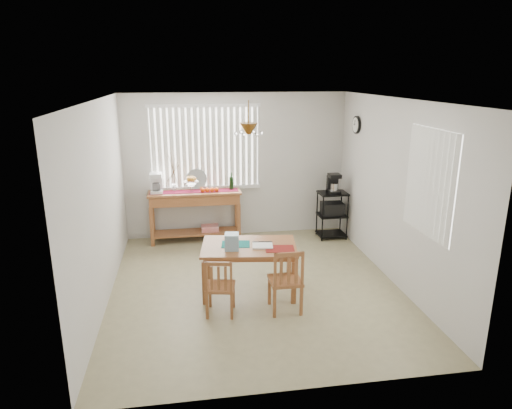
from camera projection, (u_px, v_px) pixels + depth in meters
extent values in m
cube|color=tan|center=(255.00, 286.00, 6.50)|extent=(4.00, 4.50, 0.01)
cube|color=silver|center=(236.00, 165.00, 8.32)|extent=(4.00, 0.10, 2.60)
cube|color=silver|center=(296.00, 267.00, 3.95)|extent=(4.00, 0.10, 2.60)
cube|color=silver|center=(97.00, 205.00, 5.83)|extent=(0.10, 4.50, 2.60)
cube|color=silver|center=(398.00, 192.00, 6.44)|extent=(0.10, 4.50, 2.60)
cube|color=white|center=(255.00, 95.00, 5.76)|extent=(4.00, 4.50, 0.10)
cube|color=white|center=(205.00, 147.00, 8.09)|extent=(1.90, 0.01, 1.40)
cube|color=white|center=(153.00, 149.00, 7.94)|extent=(0.07, 0.03, 1.40)
cube|color=white|center=(160.00, 149.00, 7.96)|extent=(0.07, 0.03, 1.40)
cube|color=white|center=(166.00, 148.00, 7.97)|extent=(0.07, 0.03, 1.40)
cube|color=white|center=(172.00, 148.00, 7.99)|extent=(0.07, 0.03, 1.40)
cube|color=white|center=(178.00, 148.00, 8.00)|extent=(0.07, 0.03, 1.40)
cube|color=white|center=(184.00, 148.00, 8.02)|extent=(0.07, 0.03, 1.40)
cube|color=white|center=(190.00, 148.00, 8.04)|extent=(0.07, 0.03, 1.40)
cube|color=white|center=(196.00, 148.00, 8.05)|extent=(0.07, 0.03, 1.40)
cube|color=white|center=(202.00, 148.00, 8.07)|extent=(0.07, 0.03, 1.40)
cube|color=white|center=(208.00, 147.00, 8.08)|extent=(0.07, 0.03, 1.40)
cube|color=white|center=(214.00, 147.00, 8.10)|extent=(0.07, 0.03, 1.40)
cube|color=white|center=(220.00, 147.00, 8.12)|extent=(0.07, 0.03, 1.40)
cube|color=white|center=(226.00, 147.00, 8.13)|extent=(0.07, 0.03, 1.40)
cube|color=white|center=(232.00, 147.00, 8.15)|extent=(0.07, 0.03, 1.40)
cube|color=white|center=(238.00, 147.00, 8.16)|extent=(0.07, 0.03, 1.40)
cube|color=white|center=(243.00, 147.00, 8.18)|extent=(0.07, 0.03, 1.40)
cube|color=white|center=(249.00, 146.00, 8.19)|extent=(0.07, 0.03, 1.40)
cube|color=white|center=(255.00, 146.00, 8.21)|extent=(0.07, 0.03, 1.40)
cube|color=white|center=(206.00, 188.00, 8.26)|extent=(1.98, 0.06, 0.06)
cube|color=white|center=(204.00, 106.00, 7.86)|extent=(1.98, 0.06, 0.06)
cube|color=white|center=(430.00, 183.00, 5.48)|extent=(0.01, 1.10, 1.30)
cube|color=white|center=(453.00, 193.00, 5.01)|extent=(0.03, 0.07, 1.30)
cube|color=white|center=(447.00, 191.00, 5.11)|extent=(0.03, 0.07, 1.30)
cube|color=white|center=(442.00, 188.00, 5.22)|extent=(0.03, 0.07, 1.30)
cube|color=white|center=(437.00, 186.00, 5.32)|extent=(0.03, 0.07, 1.30)
cube|color=white|center=(432.00, 184.00, 5.43)|extent=(0.03, 0.07, 1.30)
cube|color=white|center=(427.00, 182.00, 5.53)|extent=(0.03, 0.07, 1.30)
cube|color=white|center=(422.00, 180.00, 5.64)|extent=(0.03, 0.07, 1.30)
cube|color=white|center=(418.00, 178.00, 5.74)|extent=(0.03, 0.07, 1.30)
cube|color=white|center=(414.00, 176.00, 5.84)|extent=(0.03, 0.07, 1.30)
cube|color=white|center=(410.00, 174.00, 5.95)|extent=(0.03, 0.07, 1.30)
cylinder|color=black|center=(357.00, 125.00, 7.68)|extent=(0.04, 0.30, 0.30)
cylinder|color=white|center=(355.00, 125.00, 7.68)|extent=(0.01, 0.25, 0.25)
cylinder|color=brown|center=(248.00, 114.00, 5.67)|extent=(0.01, 0.01, 0.34)
cone|color=brown|center=(248.00, 129.00, 5.72)|extent=(0.24, 0.24, 0.14)
sphere|color=white|center=(261.00, 133.00, 5.76)|extent=(0.05, 0.05, 0.05)
sphere|color=white|center=(253.00, 132.00, 5.88)|extent=(0.05, 0.05, 0.05)
sphere|color=white|center=(241.00, 132.00, 5.86)|extent=(0.05, 0.05, 0.05)
sphere|color=white|center=(236.00, 134.00, 5.72)|extent=(0.05, 0.05, 0.05)
sphere|color=white|center=(244.00, 135.00, 5.60)|extent=(0.05, 0.05, 0.05)
sphere|color=white|center=(256.00, 135.00, 5.62)|extent=(0.05, 0.05, 0.05)
cube|color=#9A5D34|center=(195.00, 193.00, 8.03)|extent=(1.62, 0.46, 0.04)
cube|color=#A56236|center=(195.00, 199.00, 8.06)|extent=(1.56, 0.42, 0.16)
cube|color=#9A5D34|center=(152.00, 227.00, 7.90)|extent=(0.06, 0.06, 0.70)
cube|color=#9A5D34|center=(239.00, 223.00, 8.13)|extent=(0.06, 0.06, 0.70)
cube|color=#9A5D34|center=(153.00, 221.00, 8.24)|extent=(0.06, 0.06, 0.70)
cube|color=#9A5D34|center=(237.00, 217.00, 8.46)|extent=(0.06, 0.06, 0.70)
cube|color=#9A5D34|center=(196.00, 232.00, 8.24)|extent=(1.50, 0.40, 0.03)
cube|color=red|center=(210.00, 228.00, 8.26)|extent=(0.30, 0.22, 0.10)
cube|color=maroon|center=(194.00, 191.00, 8.03)|extent=(1.54, 0.25, 0.01)
cube|color=white|center=(157.00, 192.00, 7.92)|extent=(0.20, 0.24, 0.05)
cube|color=white|center=(157.00, 183.00, 7.96)|extent=(0.20, 0.08, 0.30)
cube|color=white|center=(156.00, 175.00, 7.82)|extent=(0.20, 0.22, 0.07)
cylinder|color=white|center=(156.00, 187.00, 7.87)|extent=(0.13, 0.13, 0.13)
cylinder|color=white|center=(191.00, 189.00, 7.99)|extent=(0.05, 0.05, 0.10)
cone|color=white|center=(191.00, 184.00, 7.96)|extent=(0.26, 0.26, 0.09)
sphere|color=#AD4117|center=(194.00, 179.00, 7.94)|extent=(0.08, 0.08, 0.08)
sphere|color=#AD4117|center=(192.00, 178.00, 7.98)|extent=(0.08, 0.08, 0.08)
sphere|color=#AD4117|center=(189.00, 179.00, 7.96)|extent=(0.08, 0.08, 0.08)
sphere|color=#AD4117|center=(189.00, 179.00, 7.90)|extent=(0.08, 0.08, 0.08)
sphere|color=#AD4117|center=(192.00, 180.00, 7.89)|extent=(0.08, 0.08, 0.08)
sphere|color=#E6460C|center=(203.00, 190.00, 7.96)|extent=(0.08, 0.08, 0.08)
sphere|color=#E6460C|center=(207.00, 190.00, 7.97)|extent=(0.08, 0.08, 0.08)
sphere|color=#E6460C|center=(212.00, 190.00, 7.98)|extent=(0.08, 0.08, 0.08)
sphere|color=#E6460C|center=(217.00, 190.00, 8.00)|extent=(0.08, 0.08, 0.08)
cylinder|color=silver|center=(197.00, 179.00, 8.16)|extent=(0.37, 0.09, 0.36)
cylinder|color=white|center=(174.00, 188.00, 8.00)|extent=(0.08, 0.08, 0.14)
cylinder|color=#4C3823|center=(173.00, 171.00, 7.92)|extent=(0.09, 0.04, 0.45)
cylinder|color=#4C3823|center=(173.00, 170.00, 7.91)|extent=(0.14, 0.06, 0.49)
cylinder|color=#4C3823|center=(173.00, 172.00, 7.93)|extent=(0.18, 0.08, 0.37)
cylinder|color=#4C3823|center=(173.00, 168.00, 7.90)|extent=(0.06, 0.03, 0.56)
cylinder|color=#4C3823|center=(173.00, 173.00, 7.93)|extent=(0.22, 0.10, 0.31)
cylinder|color=black|center=(231.00, 183.00, 8.14)|extent=(0.08, 0.08, 0.23)
cylinder|color=black|center=(231.00, 174.00, 8.10)|extent=(0.03, 0.03, 0.08)
cylinder|color=black|center=(323.00, 219.00, 8.12)|extent=(0.02, 0.02, 0.85)
cylinder|color=black|center=(347.00, 217.00, 8.19)|extent=(0.02, 0.02, 0.85)
cylinder|color=black|center=(317.00, 213.00, 8.46)|extent=(0.02, 0.02, 0.85)
cylinder|color=black|center=(341.00, 212.00, 8.53)|extent=(0.02, 0.02, 0.85)
cube|color=black|center=(333.00, 193.00, 8.21)|extent=(0.50, 0.40, 0.03)
cube|color=black|center=(332.00, 215.00, 8.33)|extent=(0.50, 0.40, 0.03)
cube|color=black|center=(331.00, 234.00, 8.43)|extent=(0.50, 0.40, 0.03)
cube|color=black|center=(332.00, 209.00, 8.29)|extent=(0.38, 0.30, 0.22)
cube|color=black|center=(333.00, 191.00, 8.18)|extent=(0.20, 0.24, 0.05)
cube|color=black|center=(332.00, 184.00, 8.22)|extent=(0.20, 0.08, 0.30)
cube|color=black|center=(334.00, 176.00, 8.10)|extent=(0.20, 0.22, 0.07)
cylinder|color=silver|center=(334.00, 187.00, 8.15)|extent=(0.13, 0.13, 0.13)
cube|color=#9A5D34|center=(249.00, 247.00, 6.17)|extent=(1.37, 0.98, 0.04)
cube|color=#A56236|center=(249.00, 250.00, 6.18)|extent=(1.26, 0.88, 0.05)
cube|color=#9A5D34|center=(205.00, 283.00, 5.92)|extent=(0.07, 0.07, 0.59)
cube|color=#9A5D34|center=(294.00, 283.00, 5.94)|extent=(0.07, 0.07, 0.59)
cube|color=#9A5D34|center=(209.00, 262.00, 6.60)|extent=(0.07, 0.07, 0.59)
cube|color=#9A5D34|center=(289.00, 261.00, 6.62)|extent=(0.07, 0.07, 0.59)
cube|color=#14736F|center=(236.00, 244.00, 6.20)|extent=(0.41, 0.32, 0.01)
cube|color=maroon|center=(280.00, 249.00, 6.04)|extent=(0.41, 0.32, 0.01)
cube|color=white|center=(263.00, 246.00, 6.12)|extent=(0.30, 0.25, 0.02)
cube|color=black|center=(262.00, 242.00, 6.23)|extent=(0.27, 0.06, 0.03)
cube|color=#83A8BF|center=(232.00, 242.00, 6.00)|extent=(0.20, 0.20, 0.22)
cube|color=#9A5D34|center=(220.00, 287.00, 5.67)|extent=(0.41, 0.41, 0.03)
cube|color=#9A5D34|center=(233.00, 295.00, 5.87)|extent=(0.04, 0.04, 0.34)
cube|color=#9A5D34|center=(210.00, 295.00, 5.88)|extent=(0.04, 0.04, 0.34)
cube|color=#9A5D34|center=(232.00, 306.00, 5.58)|extent=(0.04, 0.04, 0.34)
cube|color=#9A5D34|center=(207.00, 306.00, 5.59)|extent=(0.04, 0.04, 0.34)
cube|color=#9A5D34|center=(231.00, 277.00, 5.46)|extent=(0.03, 0.03, 0.39)
cube|color=#9A5D34|center=(206.00, 277.00, 5.47)|extent=(0.03, 0.03, 0.39)
cube|color=#9A5D34|center=(218.00, 264.00, 5.42)|extent=(0.32, 0.08, 0.05)
cube|color=#9A5D34|center=(226.00, 278.00, 5.47)|extent=(0.04, 0.02, 0.31)
cube|color=#9A5D34|center=(219.00, 278.00, 5.47)|extent=(0.04, 0.02, 0.31)
cube|color=#9A5D34|center=(212.00, 278.00, 5.47)|extent=(0.04, 0.02, 0.31)
cube|color=#9A5D34|center=(285.00, 281.00, 5.74)|extent=(0.40, 0.40, 0.04)
cube|color=#9A5D34|center=(295.00, 289.00, 5.99)|extent=(0.04, 0.04, 0.39)
cube|color=#9A5D34|center=(269.00, 291.00, 5.94)|extent=(0.04, 0.04, 0.39)
cube|color=#9A5D34|center=(301.00, 301.00, 5.67)|extent=(0.04, 0.04, 0.39)
cube|color=#9A5D34|center=(275.00, 303.00, 5.61)|extent=(0.04, 0.04, 0.39)
cube|color=#9A5D34|center=(302.00, 268.00, 5.53)|extent=(0.03, 0.03, 0.43)
cube|color=#9A5D34|center=(275.00, 270.00, 5.48)|extent=(0.03, 0.03, 0.43)
cube|color=#9A5D34|center=(289.00, 255.00, 5.46)|extent=(0.36, 0.03, 0.06)
cube|color=#9A5D34|center=(296.00, 270.00, 5.53)|extent=(0.04, 0.02, 0.35)
cube|color=#9A5D34|center=(289.00, 271.00, 5.51)|extent=(0.04, 0.02, 0.35)
cube|color=#9A5D34|center=(281.00, 271.00, 5.50)|extent=(0.04, 0.02, 0.35)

